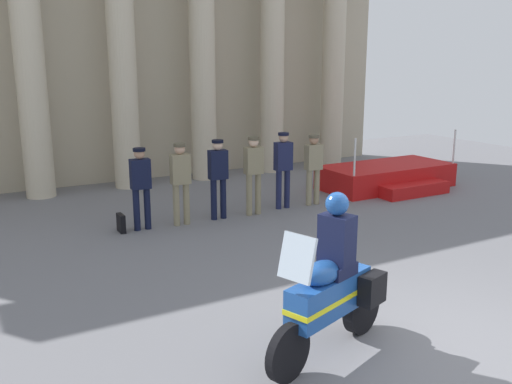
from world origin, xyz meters
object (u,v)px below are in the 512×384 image
at_px(officer_in_row_5, 313,164).
at_px(officer_in_row_3, 254,169).
at_px(officer_in_row_4, 283,164).
at_px(officer_in_row_1, 181,177).
at_px(officer_in_row_2, 218,173).
at_px(briefcase_on_ground, 121,223).
at_px(reviewing_stand, 388,177).
at_px(motorcycle_with_rider, 333,288).
at_px(officer_in_row_0, 141,182).

bearing_deg(officer_in_row_5, officer_in_row_3, 5.94).
xyz_separation_m(officer_in_row_4, officer_in_row_5, (0.78, -0.06, -0.06)).
xyz_separation_m(officer_in_row_1, officer_in_row_4, (2.48, 0.10, 0.03)).
height_order(officer_in_row_2, briefcase_on_ground, officer_in_row_2).
distance_m(reviewing_stand, officer_in_row_5, 2.82).
height_order(officer_in_row_2, motorcycle_with_rider, motorcycle_with_rider).
height_order(officer_in_row_1, briefcase_on_ground, officer_in_row_1).
distance_m(officer_in_row_2, motorcycle_with_rider, 5.77).
bearing_deg(officer_in_row_2, reviewing_stand, -171.86).
distance_m(officer_in_row_0, briefcase_on_ground, 0.89).
bearing_deg(officer_in_row_1, officer_in_row_0, -2.08).
relative_size(officer_in_row_5, briefcase_on_ground, 4.51).
relative_size(reviewing_stand, officer_in_row_2, 2.07).
relative_size(officer_in_row_0, officer_in_row_5, 1.01).
bearing_deg(officer_in_row_4, briefcase_on_ground, 2.67).
bearing_deg(motorcycle_with_rider, officer_in_row_4, -135.98).
distance_m(reviewing_stand, officer_in_row_1, 6.03).
height_order(officer_in_row_0, officer_in_row_5, officer_in_row_0).
relative_size(officer_in_row_3, officer_in_row_5, 1.05).
distance_m(officer_in_row_0, officer_in_row_1, 0.81).
relative_size(officer_in_row_1, officer_in_row_5, 1.03).
bearing_deg(reviewing_stand, officer_in_row_0, -176.51).
distance_m(reviewing_stand, officer_in_row_4, 3.58).
relative_size(officer_in_row_0, officer_in_row_4, 0.95).
xyz_separation_m(officer_in_row_1, briefcase_on_ground, (-1.22, 0.12, -0.81)).
bearing_deg(officer_in_row_1, officer_in_row_2, -175.23).
bearing_deg(officer_in_row_2, officer_in_row_1, 4.77).
distance_m(officer_in_row_1, motorcycle_with_rider, 5.62).
relative_size(officer_in_row_2, officer_in_row_5, 1.04).
bearing_deg(briefcase_on_ground, officer_in_row_4, -0.35).
relative_size(officer_in_row_2, briefcase_on_ground, 4.68).
xyz_separation_m(reviewing_stand, officer_in_row_5, (-2.71, -0.45, 0.67)).
xyz_separation_m(officer_in_row_3, motorcycle_with_rider, (-2.07, -5.55, -0.21)).
bearing_deg(briefcase_on_ground, officer_in_row_2, -2.59).
bearing_deg(motorcycle_with_rider, officer_in_row_2, -121.62).
bearing_deg(motorcycle_with_rider, briefcase_on_ground, -100.99).
bearing_deg(officer_in_row_5, reviewing_stand, -167.53).
distance_m(reviewing_stand, briefcase_on_ground, 7.20).
xyz_separation_m(officer_in_row_3, officer_in_row_5, (1.61, 0.08, -0.05)).
distance_m(officer_in_row_4, briefcase_on_ground, 3.80).
relative_size(officer_in_row_0, briefcase_on_ground, 4.54).
bearing_deg(officer_in_row_5, briefcase_on_ground, 1.94).
bearing_deg(officer_in_row_5, officer_in_row_1, 3.63).
xyz_separation_m(officer_in_row_0, officer_in_row_1, (0.80, -0.07, 0.02)).
relative_size(officer_in_row_3, officer_in_row_4, 0.99).
xyz_separation_m(officer_in_row_2, motorcycle_with_rider, (-1.26, -5.63, -0.20)).
bearing_deg(briefcase_on_ground, motorcycle_with_rider, -82.01).
distance_m(reviewing_stand, motorcycle_with_rider, 8.83).
bearing_deg(officer_in_row_5, officer_in_row_2, 3.23).
height_order(officer_in_row_0, officer_in_row_3, officer_in_row_3).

